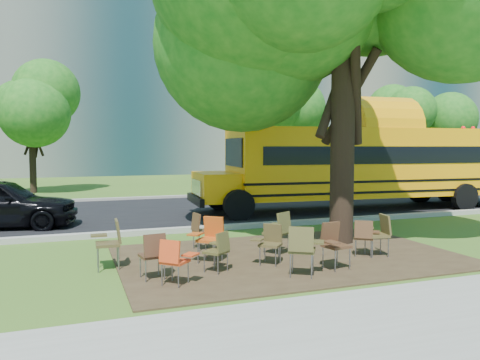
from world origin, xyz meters
name	(u,v)px	position (x,y,z in m)	size (l,w,h in m)	color
ground	(236,255)	(0.00, 0.00, 0.00)	(160.00, 160.00, 0.00)	#345A1C
sidewalk	(385,352)	(0.00, -5.00, 0.02)	(60.00, 4.00, 0.04)	gray
dirt_patch	(289,256)	(1.00, -0.50, 0.01)	(7.00, 4.50, 0.03)	#382819
asphalt_road	(170,211)	(0.00, 7.00, 0.02)	(80.00, 8.00, 0.04)	black
kerb_near	(199,229)	(0.00, 3.00, 0.07)	(80.00, 0.25, 0.14)	gray
kerb_far	(151,198)	(0.00, 11.10, 0.07)	(80.00, 0.25, 0.14)	gray
building_main	(8,45)	(-8.00, 36.00, 11.00)	(38.00, 16.00, 22.00)	slate
building_right	(323,56)	(24.00, 38.00, 12.50)	(30.00, 16.00, 25.00)	gray
bg_tree_2	(31,107)	(-5.00, 16.00, 4.21)	(4.80, 4.80, 6.62)	black
bg_tree_3	(288,96)	(8.00, 14.00, 5.03)	(5.60, 5.60, 7.84)	black
bg_tree_4	(420,111)	(16.00, 13.00, 4.34)	(5.00, 5.00, 6.85)	black
main_tree	(345,0)	(2.79, 0.34, 5.69)	(7.20, 7.20, 9.30)	black
school_bus	(374,163)	(7.16, 5.13, 1.70)	(12.20, 3.45, 2.95)	#FB9E07
chair_0	(154,251)	(-1.95, -1.28, 0.52)	(0.56, 0.56, 0.84)	#472819
chair_1	(175,257)	(-1.69, -1.76, 0.50)	(0.69, 0.55, 0.80)	red
chair_2	(219,248)	(-0.77, -1.22, 0.48)	(0.52, 0.66, 0.78)	#49441F
chair_3	(270,240)	(0.34, -1.00, 0.50)	(0.69, 0.55, 0.81)	#4A3E20
chair_4	(303,246)	(0.53, -2.03, 0.58)	(0.79, 0.63, 0.94)	#47411E
chair_5	(334,241)	(1.33, -1.71, 0.55)	(0.60, 0.60, 0.89)	#4B2D1B
chair_6	(379,231)	(2.77, -1.13, 0.55)	(0.53, 0.66, 0.90)	brown
chair_7	(365,234)	(2.45, -1.10, 0.49)	(0.68, 0.54, 0.80)	#4D301B
chair_8	(111,239)	(-2.59, -0.21, 0.58)	(0.55, 0.62, 0.94)	#483D1F
chair_9	(210,235)	(-0.70, -0.41, 0.57)	(0.79, 0.62, 0.92)	#AF4612
chair_10	(202,228)	(-0.58, 0.66, 0.52)	(0.56, 0.57, 0.85)	#4B311B
chair_11	(279,229)	(0.85, -0.34, 0.59)	(0.63, 0.79, 0.95)	#4C4821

